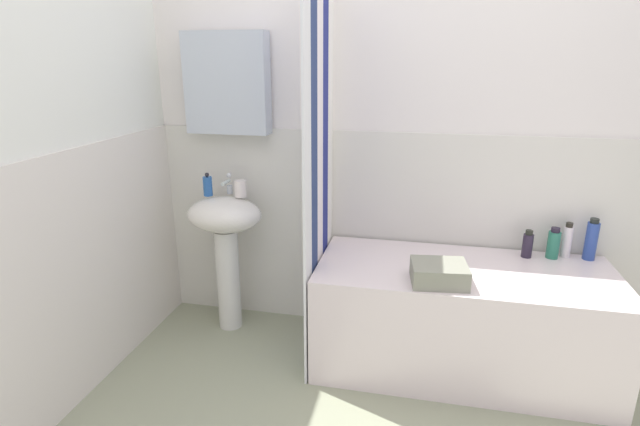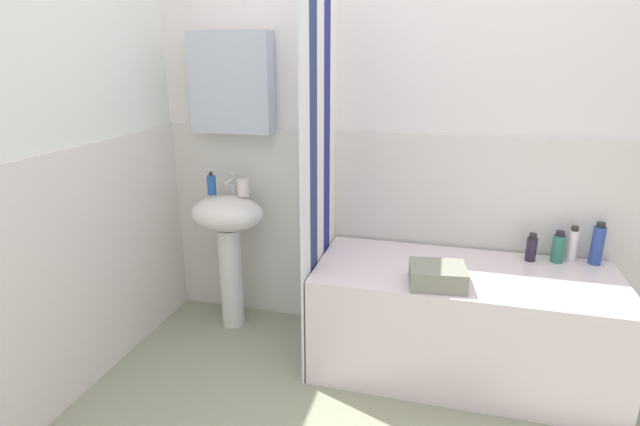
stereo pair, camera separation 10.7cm
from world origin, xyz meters
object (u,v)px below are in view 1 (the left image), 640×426
Objects in this scene: bathtub at (461,319)px; conditioner_bottle at (528,245)px; sink at (225,234)px; lotion_bottle at (553,244)px; body_wash_bottle at (567,241)px; shampoo_bottle at (591,240)px; soap_dispenser at (208,186)px; toothbrush_cup at (240,189)px; towel_folded at (439,273)px.

conditioner_bottle reaches higher than bathtub.
sink is 4.86× the size of lotion_bottle.
conditioner_bottle is (-0.20, -0.05, -0.02)m from body_wash_bottle.
bathtub is 0.80m from shampoo_bottle.
bathtub is 6.57× the size of shampoo_bottle.
soap_dispenser reaches higher than body_wash_bottle.
toothbrush_cup is 0.37× the size of towel_folded.
conditioner_bottle is (-0.13, -0.02, -0.01)m from lotion_bottle.
lotion_bottle is (-0.19, -0.02, -0.03)m from shampoo_bottle.
shampoo_bottle is 0.32m from conditioner_bottle.
soap_dispenser is 0.09× the size of bathtub.
towel_folded is (-0.14, -0.20, 0.33)m from bathtub.
soap_dispenser is 1.93m from lotion_bottle.
body_wash_bottle is at bearing 27.61° from bathtub.
soap_dispenser is at bearing -173.53° from toothbrush_cup.
sink is 1.40m from bathtub.
towel_folded reaches higher than bathtub.
bathtub is at bearing -6.51° from soap_dispenser.
towel_folded is (-0.46, -0.43, -0.02)m from conditioner_bottle.
shampoo_bottle is (2.00, 0.13, 0.07)m from sink.
body_wash_bottle reaches higher than bathtub.
soap_dispenser is 0.19m from toothbrush_cup.
toothbrush_cup reaches higher than body_wash_bottle.
toothbrush_cup is 1.41m from bathtub.
body_wash_bottle is at bearing 13.14° from conditioner_bottle.
toothbrush_cup reaches higher than sink.
sink reaches higher than conditioner_bottle.
conditioner_bottle is at bearing 3.15° from sink.
soap_dispenser is at bearing -177.59° from lotion_bottle.
soap_dispenser is at bearing -176.80° from body_wash_bottle.
toothbrush_cup is at bearing 171.55° from bathtub.
shampoo_bottle is 1.34× the size of lotion_bottle.
soap_dispenser is 0.71× the size of body_wash_bottle.
toothbrush_cup is at bearing 161.29° from towel_folded.
conditioner_bottle is (1.68, 0.09, 0.04)m from sink.
lotion_bottle is at bearing 28.29° from bathtub.
sink is 5.45× the size of conditioner_bottle.
shampoo_bottle is at bearing 22.55° from bathtub.
towel_folded is at bearing -149.34° from shampoo_bottle.
sink is at bearing 174.19° from bathtub.
toothbrush_cup is (0.09, 0.05, 0.27)m from sink.
lotion_bottle is at bearing 2.41° from soap_dispenser.
conditioner_bottle is (0.33, 0.23, 0.36)m from bathtub.
bathtub is at bearing -157.45° from shampoo_bottle.
toothbrush_cup is 0.63× the size of conditioner_bottle.
body_wash_bottle is 1.27× the size of conditioner_bottle.
bathtub is (1.27, -0.19, -0.59)m from toothbrush_cup.
toothbrush_cup is at bearing -178.05° from lotion_bottle.
sink is 2.00m from shampoo_bottle.
toothbrush_cup reaches higher than lotion_bottle.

